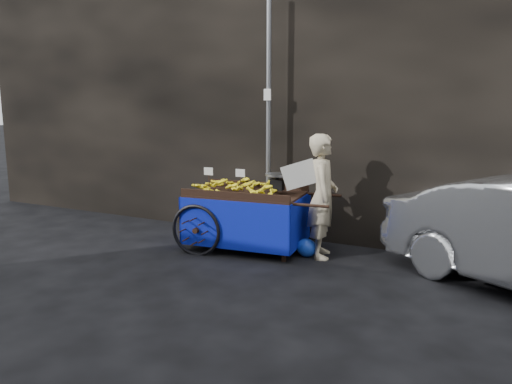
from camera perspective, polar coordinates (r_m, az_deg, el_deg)
The scene contains 6 objects.
ground at distance 7.47m, azimuth -4.99°, elevation -7.61°, with size 80.00×80.00×0.00m, color black.
building_wall at distance 9.27m, azimuth 5.47°, elevation 11.56°, with size 13.50×2.00×5.00m.
street_pole at distance 8.11m, azimuth 1.45°, elevation 8.29°, with size 0.12×0.10×4.00m.
banana_cart at distance 7.79m, azimuth -1.47°, elevation -0.70°, with size 2.49×1.35×1.30m.
vendor at distance 7.40m, azimuth 7.61°, elevation -0.48°, with size 0.93×0.78×1.84m.
plastic_bag at distance 7.53m, azimuth 5.81°, elevation -6.37°, with size 0.31×0.25×0.28m, color blue.
Camera 1 is at (3.73, -6.05, 2.30)m, focal length 35.00 mm.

